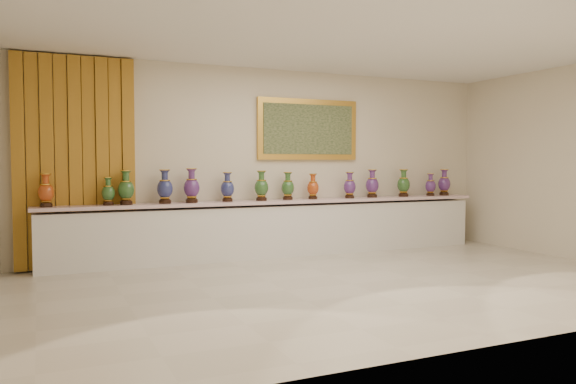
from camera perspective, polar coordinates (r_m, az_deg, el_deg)
name	(u,v)px	position (r m, az deg, el deg)	size (l,w,h in m)	color
ground	(352,284)	(7.05, 6.48, -9.26)	(8.00, 8.00, 0.00)	beige
room	(118,156)	(8.44, -16.86, 3.50)	(8.00, 8.00, 8.00)	beige
counter	(279,229)	(8.98, -0.87, -3.77)	(7.28, 0.48, 0.90)	white
vase_0	(46,192)	(8.18, -23.38, 0.00)	(0.26, 0.26, 0.45)	black
vase_1	(108,193)	(8.22, -17.80, -0.06)	(0.20, 0.20, 0.39)	black
vase_2	(126,189)	(8.25, -16.13, 0.27)	(0.25, 0.25, 0.49)	black
vase_3	(165,188)	(8.36, -12.40, 0.37)	(0.29, 0.29, 0.50)	black
vase_4	(192,187)	(8.45, -9.76, 0.47)	(0.26, 0.26, 0.51)	black
vase_5	(227,188)	(8.63, -6.17, 0.37)	(0.25, 0.25, 0.45)	black
vase_6	(261,187)	(8.78, -2.72, 0.49)	(0.23, 0.23, 0.47)	black
vase_7	(288,187)	(9.00, -0.02, 0.48)	(0.26, 0.26, 0.44)	black
vase_8	(313,188)	(9.18, 2.55, 0.45)	(0.22, 0.22, 0.42)	black
vase_9	(350,186)	(9.45, 6.28, 0.56)	(0.26, 0.26, 0.44)	black
vase_10	(372,185)	(9.72, 8.55, 0.72)	(0.23, 0.23, 0.48)	black
vase_11	(404,184)	(10.05, 11.66, 0.77)	(0.29, 0.29, 0.48)	black
vase_12	(430,186)	(10.40, 14.27, 0.62)	(0.24, 0.24, 0.40)	black
vase_13	(444,184)	(10.62, 15.59, 0.83)	(0.25, 0.25, 0.48)	black
label_card	(200,203)	(8.37, -8.93, -1.10)	(0.10, 0.06, 0.00)	white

